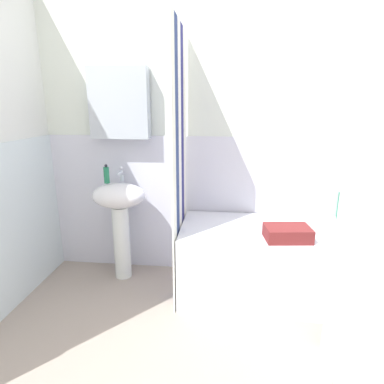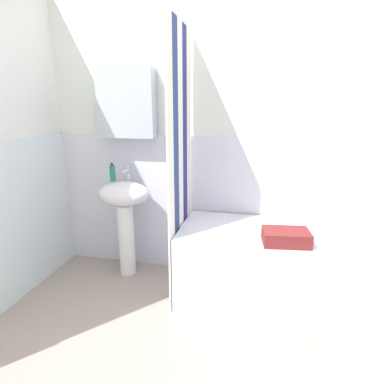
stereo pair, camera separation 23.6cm
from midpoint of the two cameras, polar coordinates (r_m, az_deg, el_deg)
name	(u,v)px [view 2 (the right image)]	position (r m, az deg, el deg)	size (l,w,h in m)	color
wall_back_tiled	(227,144)	(2.69, 8.71, 8.37)	(3.60, 0.18, 2.40)	silver
sink	(125,207)	(2.75, -9.48, -2.76)	(0.44, 0.34, 0.83)	white
faucet	(127,173)	(2.75, -9.12, 3.36)	(0.03, 0.12, 0.12)	silver
soap_dispenser	(112,173)	(2.72, -11.56, 3.31)	(0.04, 0.04, 0.16)	#20754E
bathtub	(276,266)	(2.59, 17.37, -12.48)	(1.45, 0.66, 0.56)	white
shower_curtain	(180,168)	(2.38, 0.75, 4.28)	(0.01, 0.66, 2.00)	white
lotion_bottle	(363,211)	(2.83, 30.23, -3.04)	(0.05, 0.05, 0.23)	gold
shampoo_bottle	(350,210)	(2.79, 28.42, -2.87)	(0.05, 0.05, 0.24)	#1D815A
towel_folded	(286,237)	(2.27, 19.28, -7.63)	(0.30, 0.20, 0.09)	maroon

